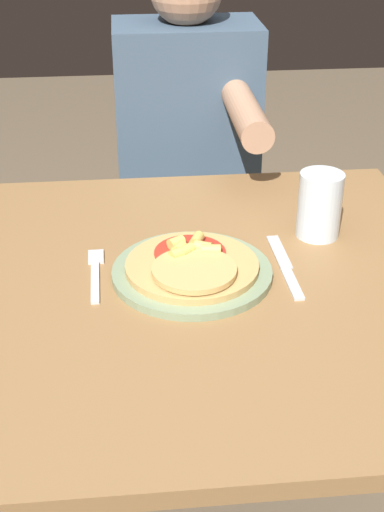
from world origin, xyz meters
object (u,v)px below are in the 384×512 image
pizza (192,265)px  fork (95,271)px  knife (285,267)px  drinking_glass (320,205)px  person_diner (188,156)px  plate (192,272)px  dining_table (206,341)px

pizza → fork: bearing=169.6°
knife → drinking_glass: bearing=53.6°
fork → knife: (0.33, -0.02, 0.00)m
drinking_glass → person_diner: bearing=108.7°
pizza → person_diner: person_diner is taller
plate → knife: (0.17, 0.01, -0.00)m
fork → drinking_glass: bearing=13.3°
pizza → plate: bearing=91.5°
fork → drinking_glass: 0.44m
pizza → fork: 0.17m
dining_table → drinking_glass: 0.33m
dining_table → pizza: (-0.02, 0.02, 0.15)m
person_diner → drinking_glass: bearing=-71.3°
pizza → knife: 0.17m
plate → pizza: 0.02m
fork → knife: same height
dining_table → pizza: size_ratio=3.92×
plate → person_diner: bearing=85.2°
plate → drinking_glass: drinking_glass is taller
dining_table → person_diner: (0.04, 0.72, 0.07)m
plate → fork: size_ratio=1.59×
knife → drinking_glass: size_ratio=1.74×
dining_table → person_diner: person_diner is taller
knife → drinking_glass: (0.09, 0.12, 0.06)m
fork → drinking_glass: drinking_glass is taller
dining_table → knife: knife is taller
pizza → drinking_glass: size_ratio=1.82×
plate → drinking_glass: size_ratio=2.20×
dining_table → plate: size_ratio=3.25×
fork → person_diner: bearing=71.4°
dining_table → person_diner: size_ratio=0.76×
plate → knife: 0.17m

